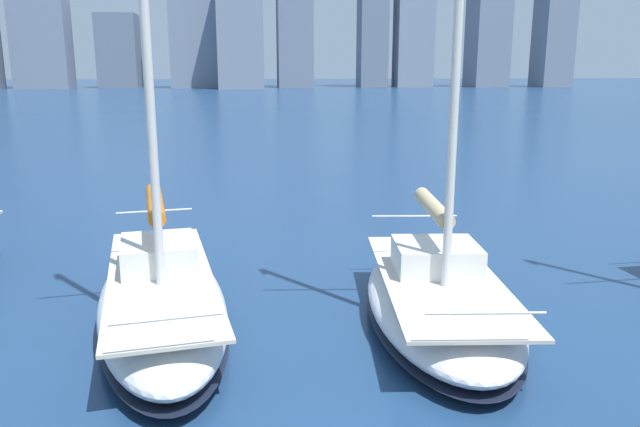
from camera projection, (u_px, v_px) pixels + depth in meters
city_skyline at (211, 6)px, 154.04m from camera, size 173.15×22.80×54.54m
sailboat_tan at (439, 294)px, 12.02m from camera, size 3.32×6.84×11.31m
sailboat_orange at (161, 294)px, 11.96m from camera, size 3.50×7.85×10.50m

